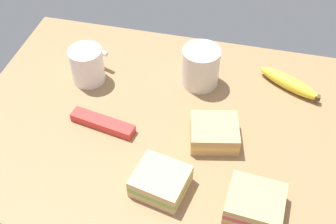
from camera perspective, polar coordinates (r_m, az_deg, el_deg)
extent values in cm
cube|color=#936D47|center=(95.93, 0.00, -1.65)|extent=(90.00, 64.00, 2.00)
cylinder|color=silver|center=(101.56, 4.43, 6.12)|extent=(9.00, 9.00, 9.79)
cylinder|color=tan|center=(98.79, 4.57, 8.07)|extent=(7.92, 7.92, 0.40)
cylinder|color=silver|center=(106.00, 4.87, 8.42)|extent=(4.11, 1.42, 1.20)
cylinder|color=white|center=(104.22, -10.90, 6.23)|extent=(8.03, 8.03, 8.94)
cylinder|color=brown|center=(101.76, -11.21, 7.94)|extent=(7.06, 7.06, 0.40)
cylinder|color=white|center=(106.94, -9.04, 8.03)|extent=(3.81, 2.33, 1.20)
cube|color=tan|center=(82.58, 11.54, -12.52)|extent=(11.05, 10.10, 1.60)
cube|color=#C14C4C|center=(81.40, 11.68, -12.01)|extent=(11.05, 10.10, 1.20)
cube|color=tan|center=(80.23, 11.83, -11.48)|extent=(11.05, 10.10, 1.60)
cube|color=#DBB77A|center=(83.61, -0.99, -9.89)|extent=(11.59, 10.81, 1.60)
cube|color=#8CB24C|center=(82.45, -1.00, -9.35)|extent=(11.59, 10.81, 1.20)
cube|color=#DBB77A|center=(81.30, -1.02, -8.79)|extent=(11.59, 10.81, 1.60)
cube|color=tan|center=(91.56, 6.20, -3.39)|extent=(11.84, 11.06, 1.60)
cube|color=#D8B259|center=(90.50, 6.27, -2.82)|extent=(11.84, 11.06, 1.20)
cube|color=tan|center=(89.45, 6.34, -2.24)|extent=(11.84, 11.06, 1.60)
ellipsoid|color=yellow|center=(105.88, 16.04, 3.81)|extent=(15.65, 10.69, 3.32)
cube|color=#4C3819|center=(104.04, 19.56, 1.82)|extent=(1.20, 1.20, 1.20)
cube|color=red|center=(94.56, -8.84, -1.49)|extent=(15.27, 5.70, 2.00)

